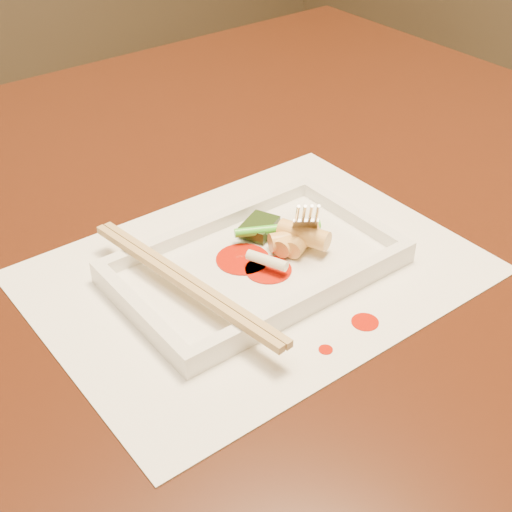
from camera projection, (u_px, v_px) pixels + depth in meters
table at (125, 309)px, 0.79m from camera, size 1.40×0.90×0.75m
placemat at (256, 272)px, 0.67m from camera, size 0.40×0.30×0.00m
sauce_splatter_a at (365, 322)px, 0.61m from camera, size 0.02×0.02×0.00m
sauce_splatter_b at (326, 350)px, 0.58m from camera, size 0.01×0.01×0.00m
plate_base at (256, 268)px, 0.67m from camera, size 0.26×0.16×0.01m
plate_rim_far at (211, 224)px, 0.71m from camera, size 0.26×0.01×0.01m
plate_rim_near at (308, 298)px, 0.62m from camera, size 0.26×0.01×0.01m
plate_rim_left at (140, 311)px, 0.60m from camera, size 0.01×0.14×0.01m
plate_rim_right at (353, 215)px, 0.72m from camera, size 0.01×0.14×0.01m
veg_piece at (259, 227)px, 0.71m from camera, size 0.05×0.04×0.01m
scallion_white at (267, 261)px, 0.65m from camera, size 0.03×0.04×0.01m
scallion_green at (278, 229)px, 0.69m from camera, size 0.08×0.05×0.01m
chopstick_a at (181, 283)px, 0.62m from camera, size 0.04×0.24×0.01m
chopstick_b at (189, 279)px, 0.62m from camera, size 0.04×0.24×0.01m
fork at (303, 166)px, 0.67m from camera, size 0.09×0.10×0.14m
sauce_blob_0 at (243, 259)px, 0.67m from camera, size 0.05×0.05×0.00m
sauce_blob_1 at (268, 270)px, 0.66m from camera, size 0.04×0.04×0.00m
rice_cake_0 at (302, 239)px, 0.68m from camera, size 0.05×0.04×0.02m
rice_cake_1 at (292, 240)px, 0.68m from camera, size 0.05×0.03×0.02m
rice_cake_2 at (304, 235)px, 0.68m from camera, size 0.04×0.05×0.02m
rice_cake_3 at (293, 238)px, 0.68m from camera, size 0.05×0.03×0.02m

